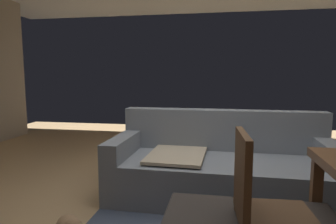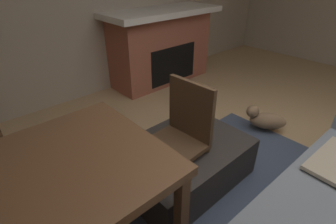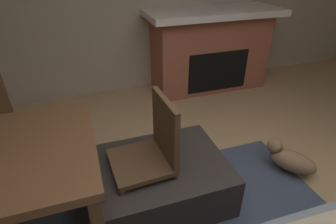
# 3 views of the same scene
# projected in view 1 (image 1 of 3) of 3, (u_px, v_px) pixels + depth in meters

# --- Properties ---
(floor) EXTENTS (9.48, 9.48, 0.00)m
(floor) POSITION_uv_depth(u_px,v_px,m) (195.00, 219.00, 2.56)
(floor) COLOR tan
(couch) EXTENTS (2.24, 1.02, 0.87)m
(couch) POSITION_uv_depth(u_px,v_px,m) (220.00, 168.00, 3.02)
(couch) COLOR slate
(couch) RESTS_ON ground
(tv_remote) EXTENTS (0.12, 0.16, 0.02)m
(tv_remote) POSITION_uv_depth(u_px,v_px,m) (266.00, 220.00, 1.76)
(tv_remote) COLOR black
(tv_remote) RESTS_ON ottoman_coffee_table
(dining_chair_west) EXTENTS (0.46, 0.46, 0.93)m
(dining_chair_west) POSITION_uv_depth(u_px,v_px,m) (260.00, 202.00, 1.70)
(dining_chair_west) COLOR #513823
(dining_chair_west) RESTS_ON ground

